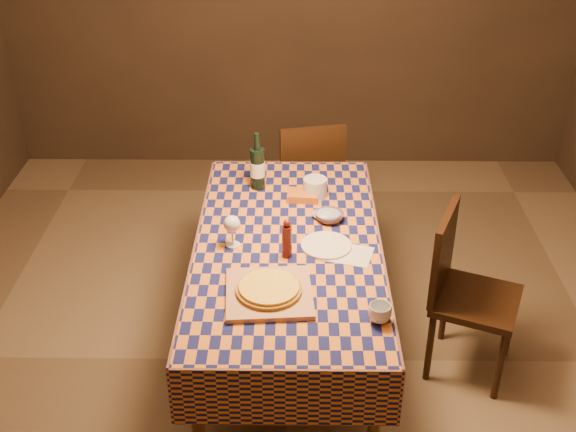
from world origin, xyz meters
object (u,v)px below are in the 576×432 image
Objects in this scene: dining_table at (288,256)px; chair_right at (462,285)px; chair_far at (308,177)px; cutting_board at (269,293)px; white_plate at (326,246)px; pizza at (269,289)px; wine_bottle at (258,168)px; bowl at (329,217)px.

chair_right reaches higher than dining_table.
chair_right is (0.78, -1.19, 0.00)m from chair_far.
cutting_board is 0.49m from white_plate.
cutting_board is at bearing 90.00° from pizza.
chair_far is 1.00× the size of chair_right.
wine_bottle reaches higher than pizza.
chair_right is (0.98, 0.43, -0.29)m from pizza.
pizza reaches higher than bowl.
chair_far reaches higher than cutting_board.
white_plate is (0.27, 0.40, -0.03)m from pizza.
chair_right is at bearing -56.91° from chair_far.
pizza is at bearing -97.14° from chair_far.
wine_bottle is at bearing 106.82° from dining_table.
white_plate is at bearing -95.73° from bowl.
dining_table is 1.98× the size of chair_far.
wine_bottle is 1.34× the size of white_plate.
chair_right is (0.71, 0.02, -0.25)m from white_plate.
chair_far is at bearing 95.57° from bowl.
chair_far is (0.12, 1.19, -0.17)m from dining_table.
wine_bottle is 0.77m from chair_far.
pizza is 1.03m from wine_bottle.
cutting_board is 0.72m from bowl.
dining_table is 0.92m from chair_right.
bowl is at bearing -42.64° from wine_bottle.
white_plate is 0.27× the size of chair_far.
wine_bottle is at bearing 120.85° from white_plate.
white_plate is 1.24m from chair_far.
wine_bottle is at bearing 137.36° from bowl.
pizza reaches higher than dining_table.
chair_far is at bearing 84.08° from dining_table.
pizza is 0.34× the size of chair_far.
white_plate is (0.37, -0.62, -0.12)m from wine_bottle.
chair_far is (0.20, 1.62, -0.26)m from cutting_board.
bowl is at bearing 65.74° from cutting_board.
chair_far reaches higher than white_plate.
cutting_board is (-0.08, -0.43, 0.09)m from dining_table.
dining_table is at bearing -73.18° from wine_bottle.
pizza is 2.10× the size of bowl.
bowl is 0.55m from wine_bottle.
dining_table is 7.32× the size of white_plate.
dining_table is 4.79× the size of cutting_board.
chair_far reaches higher than pizza.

